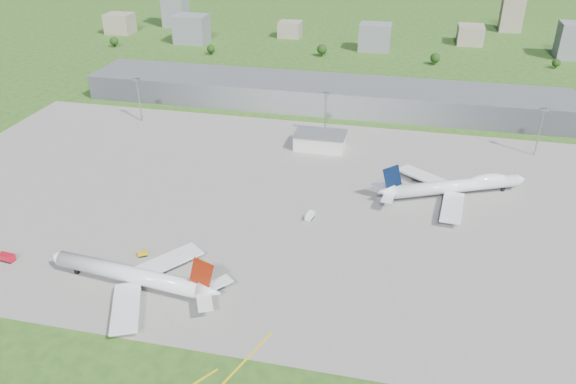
% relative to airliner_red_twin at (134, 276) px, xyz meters
% --- Properties ---
extents(ground, '(1400.00, 1400.00, 0.00)m').
position_rel_airliner_red_twin_xyz_m(ground, '(32.18, 181.04, -4.97)').
color(ground, '#2A5219').
rests_on(ground, ground).
extents(apron, '(360.00, 190.00, 0.08)m').
position_rel_airliner_red_twin_xyz_m(apron, '(42.18, 71.04, -4.93)').
color(apron, gray).
rests_on(apron, ground).
extents(terminal, '(300.00, 42.00, 15.00)m').
position_rel_airliner_red_twin_xyz_m(terminal, '(32.18, 196.04, 2.53)').
color(terminal, gray).
rests_on(terminal, ground).
extents(ops_building, '(26.00, 16.00, 8.00)m').
position_rel_airliner_red_twin_xyz_m(ops_building, '(42.18, 131.04, -0.97)').
color(ops_building, silver).
rests_on(ops_building, ground).
extents(mast_west, '(3.50, 2.00, 25.90)m').
position_rel_airliner_red_twin_xyz_m(mast_west, '(-67.82, 146.04, 12.74)').
color(mast_west, gray).
rests_on(mast_west, ground).
extents(mast_center, '(3.50, 2.00, 25.90)m').
position_rel_airliner_red_twin_xyz_m(mast_center, '(42.18, 146.04, 12.74)').
color(mast_center, gray).
rests_on(mast_center, ground).
extents(mast_east, '(3.50, 2.00, 25.90)m').
position_rel_airliner_red_twin_xyz_m(mast_east, '(152.18, 146.04, 12.74)').
color(mast_east, gray).
rests_on(mast_east, ground).
extents(airliner_red_twin, '(68.00, 52.68, 18.66)m').
position_rel_airliner_red_twin_xyz_m(airliner_red_twin, '(0.00, 0.00, 0.00)').
color(airliner_red_twin, white).
rests_on(airliner_red_twin, ground).
extents(airliner_blue_quad, '(67.21, 51.00, 18.61)m').
position_rel_airliner_red_twin_xyz_m(airliner_blue_quad, '(110.52, 92.12, 0.20)').
color(airliner_blue_quad, white).
rests_on(airliner_blue_quad, ground).
extents(crash_tender, '(6.11, 3.25, 3.07)m').
position_rel_airliner_red_twin_xyz_m(crash_tender, '(-53.69, 3.81, -3.43)').
color(crash_tender, red).
rests_on(crash_tender, ground).
extents(tug_yellow, '(4.26, 3.75, 1.83)m').
position_rel_airliner_red_twin_xyz_m(tug_yellow, '(-5.96, 18.01, -4.02)').
color(tug_yellow, '#E4B00D').
rests_on(tug_yellow, ground).
extents(van_white_near, '(3.42, 5.92, 2.80)m').
position_rel_airliner_red_twin_xyz_m(van_white_near, '(50.53, 58.24, -3.56)').
color(van_white_near, white).
rests_on(van_white_near, ground).
extents(van_white_far, '(5.23, 3.05, 2.54)m').
position_rel_airliner_red_twin_xyz_m(van_white_far, '(108.90, 71.66, -3.69)').
color(van_white_far, white).
rests_on(van_white_far, ground).
extents(bldg_far_w, '(24.00, 20.00, 18.00)m').
position_rel_airliner_red_twin_xyz_m(bldg_far_w, '(-187.82, 351.04, 4.03)').
color(bldg_far_w, gray).
rests_on(bldg_far_w, ground).
extents(bldg_w, '(28.00, 22.00, 24.00)m').
position_rel_airliner_red_twin_xyz_m(bldg_w, '(-107.82, 331.04, 7.03)').
color(bldg_w, slate).
rests_on(bldg_w, ground).
extents(bldg_cw, '(20.00, 18.00, 14.00)m').
position_rel_airliner_red_twin_xyz_m(bldg_cw, '(-27.82, 371.04, 2.03)').
color(bldg_cw, gray).
rests_on(bldg_cw, ground).
extents(bldg_c, '(26.00, 20.00, 22.00)m').
position_rel_airliner_red_twin_xyz_m(bldg_c, '(52.18, 341.04, 6.03)').
color(bldg_c, slate).
rests_on(bldg_c, ground).
extents(bldg_ce, '(22.00, 24.00, 16.00)m').
position_rel_airliner_red_twin_xyz_m(bldg_ce, '(132.18, 381.04, 3.03)').
color(bldg_ce, gray).
rests_on(bldg_ce, ground).
extents(bldg_tall_w, '(22.00, 20.00, 44.00)m').
position_rel_airliner_red_twin_xyz_m(bldg_tall_w, '(-147.82, 391.04, 17.03)').
color(bldg_tall_w, slate).
rests_on(bldg_tall_w, ground).
extents(bldg_tall_e, '(20.00, 18.00, 36.00)m').
position_rel_airliner_red_twin_xyz_m(bldg_tall_e, '(172.18, 441.04, 13.03)').
color(bldg_tall_e, gray).
rests_on(bldg_tall_e, ground).
extents(tree_far_w, '(7.20, 7.20, 8.80)m').
position_rel_airliner_red_twin_xyz_m(tree_far_w, '(-167.82, 301.04, 0.22)').
color(tree_far_w, '#382314').
rests_on(tree_far_w, ground).
extents(tree_w, '(6.75, 6.75, 8.25)m').
position_rel_airliner_red_twin_xyz_m(tree_w, '(-77.82, 296.04, -0.11)').
color(tree_w, '#382314').
rests_on(tree_w, ground).
extents(tree_c, '(8.10, 8.10, 9.90)m').
position_rel_airliner_red_twin_xyz_m(tree_c, '(12.18, 311.04, 0.87)').
color(tree_c, '#382314').
rests_on(tree_c, ground).
extents(tree_e, '(7.65, 7.65, 9.35)m').
position_rel_airliner_red_twin_xyz_m(tree_e, '(102.18, 306.04, 0.54)').
color(tree_e, '#382314').
rests_on(tree_e, ground).
extents(tree_far_e, '(6.30, 6.30, 7.70)m').
position_rel_airliner_red_twin_xyz_m(tree_far_e, '(192.18, 316.04, -0.44)').
color(tree_far_e, '#382314').
rests_on(tree_far_e, ground).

